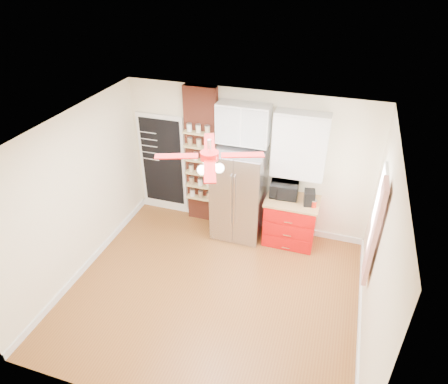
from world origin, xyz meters
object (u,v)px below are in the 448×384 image
(fridge, at_px, (239,194))
(toaster_oven, at_px, (284,190))
(red_cabinet, at_px, (290,221))
(coffee_maker, at_px, (309,198))
(ceiling_fan, at_px, (210,156))
(canister_left, at_px, (314,204))
(pantry_jar_oats, at_px, (196,156))

(fridge, relative_size, toaster_oven, 3.61)
(red_cabinet, xyz_separation_m, coffee_maker, (0.28, -0.04, 0.58))
(fridge, height_order, ceiling_fan, ceiling_fan)
(coffee_maker, bearing_deg, canister_left, -43.25)
(canister_left, height_order, pantry_jar_oats, pantry_jar_oats)
(fridge, relative_size, coffee_maker, 6.55)
(red_cabinet, bearing_deg, fridge, -177.05)
(fridge, bearing_deg, pantry_jar_oats, 171.40)
(coffee_maker, distance_m, pantry_jar_oats, 2.16)
(red_cabinet, xyz_separation_m, canister_left, (0.37, -0.10, 0.51))
(ceiling_fan, bearing_deg, toaster_oven, 67.09)
(fridge, relative_size, canister_left, 14.05)
(toaster_oven, bearing_deg, pantry_jar_oats, 176.36)
(pantry_jar_oats, bearing_deg, red_cabinet, -2.52)
(toaster_oven, bearing_deg, fridge, -174.47)
(fridge, relative_size, ceiling_fan, 1.25)
(ceiling_fan, bearing_deg, canister_left, 50.74)
(ceiling_fan, height_order, toaster_oven, ceiling_fan)
(ceiling_fan, relative_size, pantry_jar_oats, 10.39)
(ceiling_fan, relative_size, canister_left, 11.24)
(red_cabinet, height_order, ceiling_fan, ceiling_fan)
(canister_left, bearing_deg, fridge, 177.80)
(fridge, distance_m, coffee_maker, 1.26)
(fridge, xyz_separation_m, toaster_oven, (0.79, 0.12, 0.16))
(toaster_oven, distance_m, pantry_jar_oats, 1.71)
(ceiling_fan, xyz_separation_m, toaster_oven, (0.74, 1.75, -1.39))
(canister_left, bearing_deg, toaster_oven, 162.17)
(toaster_oven, bearing_deg, ceiling_fan, -116.34)
(ceiling_fan, xyz_separation_m, canister_left, (1.29, 1.58, -1.46))
(pantry_jar_oats, bearing_deg, fridge, -8.60)
(red_cabinet, bearing_deg, canister_left, -15.34)
(red_cabinet, relative_size, pantry_jar_oats, 6.97)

